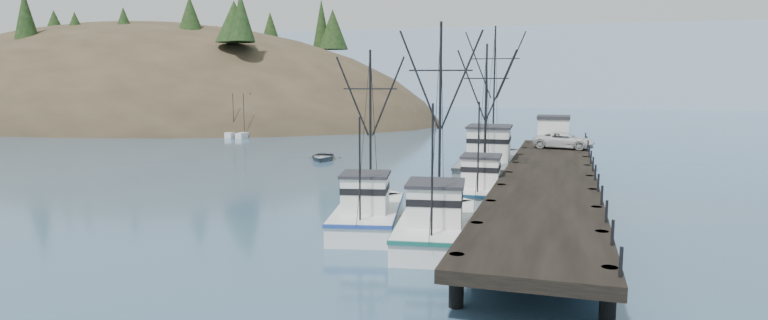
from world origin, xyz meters
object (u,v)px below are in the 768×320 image
(trawler_mid, at_px, (369,213))
(trawler_far, at_px, (483,188))
(pier, at_px, (548,178))
(pier_shed, at_px, (553,130))
(work_vessel, at_px, (491,164))
(trawler_near, at_px, (437,224))
(pickup_truck, at_px, (564,140))
(motorboat, at_px, (323,160))

(trawler_mid, height_order, trawler_far, trawler_far)
(pier, xyz_separation_m, trawler_far, (-4.33, -0.20, -0.87))
(trawler_far, height_order, pier_shed, trawler_far)
(trawler_far, xyz_separation_m, work_vessel, (-0.54, 8.96, 0.41))
(pier, height_order, trawler_mid, trawler_mid)
(trawler_near, xyz_separation_m, trawler_mid, (-4.22, 1.37, -0.00))
(pier, height_order, pickup_truck, pickup_truck)
(pier, distance_m, pier_shed, 18.08)
(pier, height_order, motorboat, pier)
(pier_shed, relative_size, pickup_truck, 0.60)
(trawler_mid, distance_m, work_vessel, 18.99)
(trawler_mid, bearing_deg, motorboat, 118.04)
(work_vessel, relative_size, motorboat, 3.15)
(pier_shed, distance_m, pickup_truck, 2.94)
(trawler_near, distance_m, motorboat, 31.84)
(pier, relative_size, trawler_far, 4.00)
(trawler_near, height_order, trawler_far, trawler_near)
(trawler_mid, bearing_deg, trawler_near, -18.02)
(trawler_mid, bearing_deg, pickup_truck, 67.67)
(pier, relative_size, trawler_mid, 4.30)
(trawler_far, bearing_deg, work_vessel, 93.46)
(pier, height_order, work_vessel, work_vessel)
(pier, relative_size, pickup_truck, 8.22)
(pier_shed, bearing_deg, work_vessel, -116.96)
(pickup_truck, bearing_deg, work_vessel, 148.95)
(trawler_far, distance_m, pier_shed, 18.85)
(trawler_far, bearing_deg, trawler_mid, -118.23)
(trawler_near, relative_size, trawler_mid, 1.13)
(trawler_near, height_order, pier_shed, trawler_near)
(trawler_mid, height_order, pickup_truck, trawler_mid)
(trawler_far, height_order, work_vessel, work_vessel)
(trawler_near, distance_m, work_vessel, 19.81)
(pier, distance_m, trawler_far, 4.43)
(trawler_far, relative_size, pier_shed, 3.44)
(pier, bearing_deg, pickup_truck, 86.84)
(pier_shed, bearing_deg, pier, -89.45)
(trawler_near, height_order, work_vessel, work_vessel)
(pier, bearing_deg, trawler_near, -115.21)
(work_vessel, distance_m, motorboat, 19.19)
(work_vessel, bearing_deg, trawler_near, -90.94)
(pier_shed, bearing_deg, trawler_near, -99.82)
(trawler_mid, relative_size, pickup_truck, 1.91)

